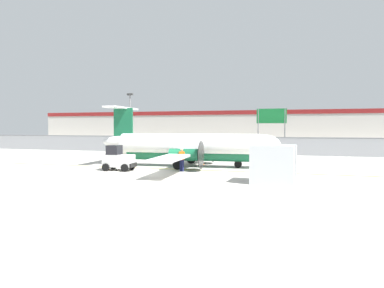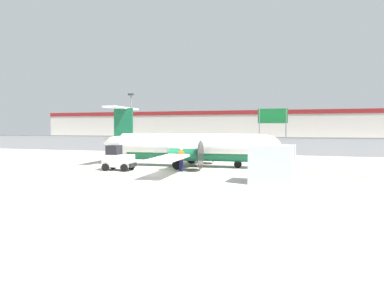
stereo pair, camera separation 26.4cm
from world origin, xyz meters
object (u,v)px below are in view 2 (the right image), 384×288
object	(u,v)px
parked_car_0	(155,140)
traffic_cone_near_left	(202,161)
cargo_container	(272,164)
traffic_cone_near_right	(105,163)
parked_car_1	(169,141)
parked_car_4	(264,144)
parked_car_2	(192,142)
apron_light_pole	(131,118)
parked_car_5	(298,145)
highway_sign	(273,120)
traffic_cone_far_left	(117,161)
parked_car_6	(338,145)
parked_car_3	(238,142)
commuter_airplane	(192,147)
ground_crew_worker	(181,158)
baggage_tug	(118,159)

from	to	relation	value
parked_car_0	traffic_cone_near_left	bearing A→B (deg)	-54.03
cargo_container	traffic_cone_near_right	xyz separation A→B (m)	(-13.67, 4.66, -0.79)
parked_car_1	parked_car_4	bearing A→B (deg)	-20.87
traffic_cone_near_right	parked_car_1	xyz separation A→B (m)	(-5.11, 28.13, 0.58)
parked_car_2	apron_light_pole	distance (m)	13.75
parked_car_5	parked_car_2	bearing A→B (deg)	173.41
highway_sign	parked_car_1	bearing A→B (deg)	150.60
traffic_cone_far_left	parked_car_0	xyz separation A→B (m)	(-9.62, 31.01, 0.58)
traffic_cone_far_left	parked_car_6	world-z (taller)	parked_car_6
parked_car_3	apron_light_pole	xyz separation A→B (m)	(-10.29, -16.03, 3.41)
cargo_container	commuter_airplane	bearing A→B (deg)	140.76
traffic_cone_far_left	parked_car_4	bearing A→B (deg)	63.55
parked_car_1	parked_car_3	bearing A→B (deg)	-0.18
commuter_airplane	traffic_cone_near_right	size ratio (longest dim) A/B	25.10
parked_car_1	parked_car_2	xyz separation A→B (m)	(4.67, -2.66, 0.00)
ground_crew_worker	traffic_cone_near_left	size ratio (longest dim) A/B	2.66
parked_car_0	parked_car_4	size ratio (longest dim) A/B	1.00
traffic_cone_near_left	parked_car_5	bearing A→B (deg)	66.57
commuter_airplane	parked_car_0	distance (m)	34.86
parked_car_4	baggage_tug	bearing A→B (deg)	-102.35
parked_car_2	highway_sign	world-z (taller)	highway_sign
parked_car_0	highway_sign	bearing A→B (deg)	-27.45
traffic_cone_near_left	parked_car_1	world-z (taller)	parked_car_1
parked_car_3	highway_sign	bearing A→B (deg)	-61.23
ground_crew_worker	apron_light_pole	distance (m)	18.02
ground_crew_worker	traffic_cone_near_right	xyz separation A→B (m)	(-6.97, 1.15, -0.64)
ground_crew_worker	commuter_airplane	bearing A→B (deg)	26.15
cargo_container	highway_sign	distance (m)	23.32
parked_car_4	highway_sign	world-z (taller)	highway_sign
parked_car_0	parked_car_6	world-z (taller)	same
cargo_container	parked_car_3	size ratio (longest dim) A/B	0.60
commuter_airplane	baggage_tug	size ratio (longest dim) A/B	6.76
traffic_cone_near_right	parked_car_1	size ratio (longest dim) A/B	0.15
traffic_cone_far_left	parked_car_4	distance (m)	23.84
parked_car_0	apron_light_pole	world-z (taller)	apron_light_pole
traffic_cone_near_left	baggage_tug	bearing A→B (deg)	-131.24
cargo_container	parked_car_6	xyz separation A→B (m)	(6.36, 27.04, -0.21)
apron_light_pole	commuter_airplane	bearing A→B (deg)	-44.47
cargo_container	apron_light_pole	xyz separation A→B (m)	(-17.77, 17.33, 3.20)
cargo_container	traffic_cone_near_left	size ratio (longest dim) A/B	4.00
apron_light_pole	baggage_tug	bearing A→B (deg)	-66.52
parked_car_2	apron_light_pole	world-z (taller)	apron_light_pole
parked_car_0	apron_light_pole	size ratio (longest dim) A/B	0.60
traffic_cone_near_left	parked_car_2	bearing A→B (deg)	109.36
ground_crew_worker	parked_car_4	world-z (taller)	same
baggage_tug	apron_light_pole	size ratio (longest dim) A/B	0.33
highway_sign	traffic_cone_near_right	bearing A→B (deg)	-123.41
parked_car_0	highway_sign	size ratio (longest dim) A/B	0.79
traffic_cone_near_right	parked_car_6	xyz separation A→B (m)	(20.03, 22.38, 0.58)
traffic_cone_near_right	parked_car_4	xyz separation A→B (m)	(10.68, 23.06, 0.58)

